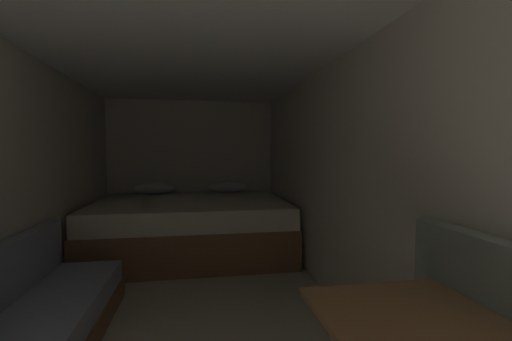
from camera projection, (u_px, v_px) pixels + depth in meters
name	position (u px, v px, depth m)	size (l,w,h in m)	color
ground_plane	(189.00, 320.00, 2.70)	(7.58, 7.58, 0.00)	#B2A893
wall_back	(192.00, 168.00, 5.41)	(2.65, 0.05, 2.14)	beige
wall_left	(1.00, 189.00, 2.42)	(0.05, 5.58, 2.14)	beige
wall_right	(345.00, 183.00, 2.87)	(0.05, 5.58, 2.14)	beige
ceiling_slab	(186.00, 42.00, 2.59)	(2.65, 5.58, 0.05)	white
bed	(192.00, 226.00, 4.48)	(2.43, 1.86, 0.87)	brown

